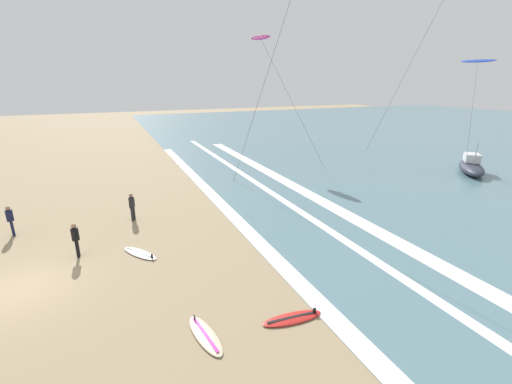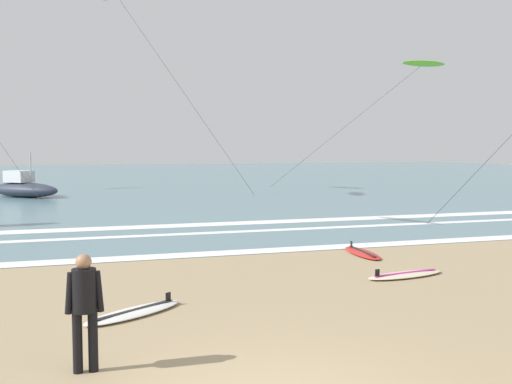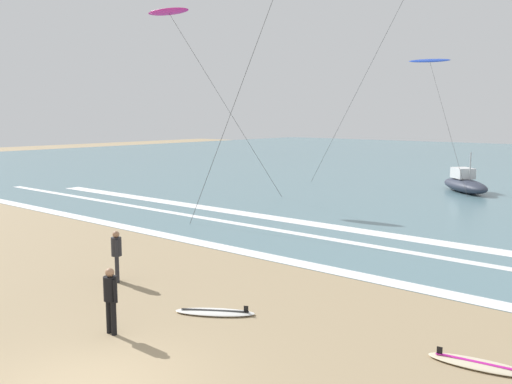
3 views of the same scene
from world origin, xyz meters
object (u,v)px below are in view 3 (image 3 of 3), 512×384
surfboard_left_pile (480,365)px  surfer_left_far (111,295)px  surfboard_right_spare (215,312)px  kite_magenta_low_near (169,13)px  offshore_boat (465,184)px  surfer_right_near (117,251)px  kite_blue_high_left (430,61)px

surfboard_left_pile → surfer_left_far: bearing=-151.9°
surfboard_right_spare → kite_magenta_low_near: 25.25m
kite_magenta_low_near → surfboard_right_spare: bearing=-38.4°
surfer_left_far → offshore_boat: offshore_boat is taller
surfer_right_near → offshore_boat: size_ratio=0.32×
kite_blue_high_left → kite_magenta_low_near: bearing=-112.8°
surfer_left_far → surfer_right_near: size_ratio=1.00×
surfboard_right_spare → offshore_boat: size_ratio=0.42×
surfer_right_near → surfboard_right_spare: surfer_right_near is taller
surfboard_left_pile → offshore_boat: bearing=111.2°
surfer_left_far → surfboard_left_pile: size_ratio=0.74×
surfboard_right_spare → surfer_left_far: bearing=-109.3°
kite_blue_high_left → surfboard_right_spare: bearing=-74.5°
offshore_boat → kite_blue_high_left: bearing=131.8°
surfer_left_far → offshore_boat: bearing=95.5°
surfboard_right_spare → kite_blue_high_left: 36.27m
offshore_boat → kite_magenta_low_near: bearing=-135.7°
surfboard_right_spare → kite_blue_high_left: (-9.37, 33.78, 9.29)m
kite_magenta_low_near → surfboard_left_pile: bearing=-27.8°
surfer_left_far → offshore_boat: 30.26m
surfer_right_near → kite_blue_high_left: size_ratio=0.17×
surfboard_right_spare → surfboard_left_pile: 6.49m
surfboard_left_pile → offshore_boat: size_ratio=0.44×
surfer_right_near → offshore_boat: bearing=88.9°
surfboard_left_pile → kite_blue_high_left: (-15.72, 32.48, 9.29)m
surfboard_left_pile → kite_blue_high_left: 37.26m
surfer_left_far → kite_magenta_low_near: 25.79m
surfer_right_near → kite_blue_high_left: 35.08m
surfboard_left_pile → offshore_boat: 28.15m
surfer_left_far → surfer_right_near: bearing=142.4°
surfer_right_near → kite_magenta_low_near: size_ratio=0.14×
surfer_right_near → surfboard_right_spare: 4.44m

